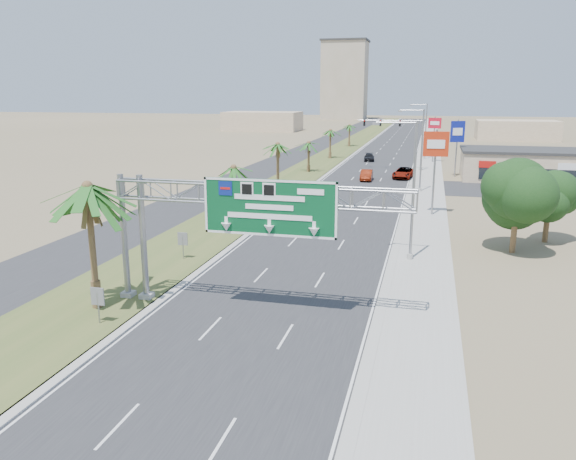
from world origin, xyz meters
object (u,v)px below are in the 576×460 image
at_px(sign_gantry, 244,204).
at_px(palm_near, 87,187).
at_px(car_far, 369,157).
at_px(pole_sign_red_far, 435,127).
at_px(car_right_lane, 404,173).
at_px(pole_sign_blue, 457,134).
at_px(signal_mast, 409,139).
at_px(car_mid_lane, 366,175).
at_px(car_left_lane, 275,213).
at_px(pole_sign_red_near, 436,149).
at_px(store_building, 529,166).

distance_m(sign_gantry, palm_near, 8.41).
height_order(car_far, pole_sign_red_far, pole_sign_red_far).
height_order(car_right_lane, pole_sign_blue, pole_sign_blue).
xyz_separation_m(car_right_lane, pole_sign_red_far, (3.97, 20.67, 5.46)).
xyz_separation_m(palm_near, signal_mast, (14.37, 63.97, -2.08)).
height_order(car_mid_lane, pole_sign_red_far, pole_sign_red_far).
distance_m(palm_near, car_right_lane, 57.14).
bearing_deg(signal_mast, pole_sign_red_far, 71.88).
relative_size(car_mid_lane, car_far, 1.01).
bearing_deg(car_left_lane, signal_mast, 81.08).
height_order(car_mid_lane, car_far, car_mid_lane).
bearing_deg(palm_near, signal_mast, 77.34).
xyz_separation_m(car_right_lane, pole_sign_red_near, (3.97, -24.64, 5.84)).
distance_m(car_left_lane, pole_sign_blue, 39.07).
relative_size(car_left_lane, car_far, 1.03).
bearing_deg(store_building, sign_gantry, -112.36).
xyz_separation_m(sign_gantry, pole_sign_red_near, (10.06, 28.43, 0.55)).
height_order(car_right_lane, car_far, car_right_lane).
relative_size(store_building, car_left_lane, 3.95).
height_order(sign_gantry, store_building, sign_gantry).
height_order(signal_mast, store_building, signal_mast).
relative_size(car_left_lane, car_mid_lane, 1.02).
xyz_separation_m(car_far, pole_sign_red_far, (11.05, 0.58, 5.59)).
distance_m(palm_near, signal_mast, 65.60).
distance_m(store_building, car_right_lane, 17.28).
xyz_separation_m(car_mid_lane, pole_sign_blue, (12.08, 6.84, 5.39)).
bearing_deg(car_right_lane, car_mid_lane, -140.70).
xyz_separation_m(store_building, pole_sign_blue, (-9.84, 0.72, 4.13)).
bearing_deg(sign_gantry, car_right_lane, 83.46).
bearing_deg(palm_near, pole_sign_red_far, 76.48).
distance_m(car_mid_lane, pole_sign_blue, 14.89).
distance_m(car_far, pole_sign_blue, 22.36).
xyz_separation_m(car_left_lane, pole_sign_red_far, (14.50, 51.39, 5.45)).
bearing_deg(car_far, palm_near, -101.52).
relative_size(palm_near, car_far, 1.89).
xyz_separation_m(signal_mast, pole_sign_blue, (6.98, -5.25, 1.28)).
relative_size(sign_gantry, car_right_lane, 3.02).
height_order(store_building, pole_sign_blue, pole_sign_blue).
xyz_separation_m(car_left_lane, pole_sign_red_near, (14.50, 6.08, 5.83)).
bearing_deg(pole_sign_red_far, car_left_lane, -105.76).
bearing_deg(car_right_lane, pole_sign_blue, 34.68).
height_order(store_building, car_left_lane, store_building).
bearing_deg(sign_gantry, palm_near, -166.68).
bearing_deg(pole_sign_red_far, sign_gantry, -97.77).
xyz_separation_m(palm_near, car_left_lane, (3.70, 24.28, -6.15)).
xyz_separation_m(sign_gantry, store_building, (23.06, 56.07, -4.06)).
xyz_separation_m(car_mid_lane, car_far, (-2.12, 23.21, -0.10)).
height_order(signal_mast, pole_sign_blue, pole_sign_blue).
xyz_separation_m(store_building, car_left_lane, (-27.50, -33.72, -1.22)).
xyz_separation_m(signal_mast, store_building, (16.83, -5.97, -2.85)).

